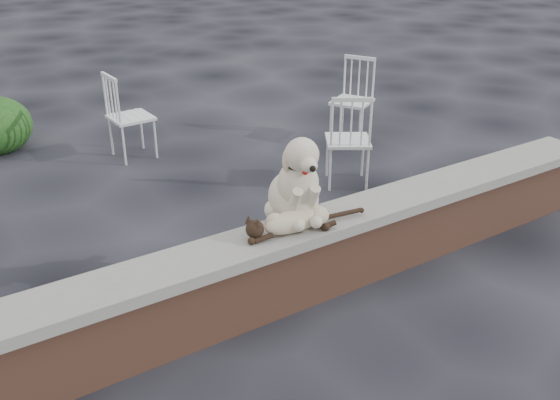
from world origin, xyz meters
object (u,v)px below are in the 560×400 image
dog (294,176)px  chair_e (131,116)px  cat (296,219)px  chair_c (348,139)px  chair_d (352,100)px

dog → chair_e: dog is taller
cat → chair_c: chair_c is taller
chair_e → dog: bearing=177.8°
dog → chair_e: bearing=102.1°
dog → chair_d: dog is taller
cat → chair_e: bearing=100.6°
cat → chair_d: size_ratio=1.12×
dog → chair_d: 3.29m
chair_c → chair_e: (-1.52, 1.82, 0.00)m
cat → chair_c: size_ratio=1.12×
cat → chair_d: 3.43m
dog → chair_e: 3.13m
cat → chair_e: chair_e is taller
dog → chair_d: bearing=55.7°
cat → dog: bearing=73.5°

